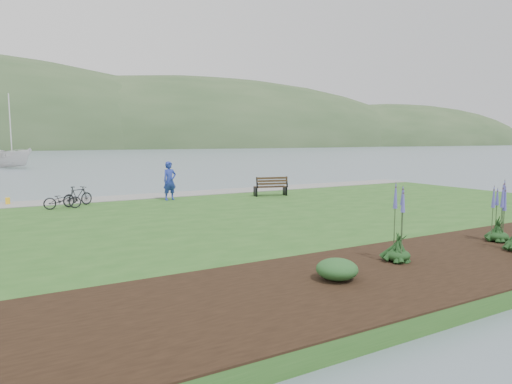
# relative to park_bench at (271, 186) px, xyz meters

# --- Properties ---
(ground) EXTENTS (600.00, 600.00, 0.00)m
(ground) POSITION_rel_park_bench_xyz_m (-4.22, -3.79, -0.94)
(ground) COLOR slate
(ground) RESTS_ON ground
(lawn) EXTENTS (34.00, 20.00, 0.40)m
(lawn) POSITION_rel_park_bench_xyz_m (-4.22, -5.79, -0.74)
(lawn) COLOR #29581F
(lawn) RESTS_ON ground
(shoreline_path) EXTENTS (34.00, 2.20, 0.03)m
(shoreline_path) POSITION_rel_park_bench_xyz_m (-4.22, 3.11, -0.53)
(shoreline_path) COLOR gray
(shoreline_path) RESTS_ON lawn
(garden_bed) EXTENTS (24.00, 4.40, 0.04)m
(garden_bed) POSITION_rel_park_bench_xyz_m (-1.22, -13.59, -0.52)
(garden_bed) COLOR black
(garden_bed) RESTS_ON lawn
(far_hillside) EXTENTS (580.00, 80.00, 38.00)m
(far_hillside) POSITION_rel_park_bench_xyz_m (15.78, 166.21, -0.94)
(far_hillside) COLOR #344F2C
(far_hillside) RESTS_ON ground
(park_bench) EXTENTS (1.87, 1.12, 1.09)m
(park_bench) POSITION_rel_park_bench_xyz_m (0.00, 0.00, 0.00)
(park_bench) COLOR black
(park_bench) RESTS_ON lawn
(person) EXTENTS (0.92, 0.70, 2.30)m
(person) POSITION_rel_park_bench_xyz_m (-5.34, 1.12, 0.61)
(person) COLOR #22339F
(person) RESTS_ON lawn
(bicycle_a) EXTENTS (0.57, 1.58, 0.82)m
(bicycle_a) POSITION_rel_park_bench_xyz_m (-10.48, 0.63, -0.13)
(bicycle_a) COLOR black
(bicycle_a) RESTS_ON lawn
(bicycle_b) EXTENTS (1.09, 1.57, 0.92)m
(bicycle_b) POSITION_rel_park_bench_xyz_m (-9.74, 1.24, -0.08)
(bicycle_b) COLOR black
(bicycle_b) RESTS_ON lawn
(sailboat) EXTENTS (15.09, 15.14, 28.37)m
(sailboat) POSITION_rel_park_bench_xyz_m (-11.07, 41.49, -0.94)
(sailboat) COLOR silver
(sailboat) RESTS_ON ground
(pannier) EXTENTS (0.21, 0.31, 0.32)m
(pannier) POSITION_rel_park_bench_xyz_m (-12.55, 3.41, -0.38)
(pannier) COLOR yellow
(pannier) RESTS_ON lawn
(echium_1) EXTENTS (0.62, 0.62, 1.94)m
(echium_1) POSITION_rel_park_bench_xyz_m (-0.09, -12.99, 0.32)
(echium_1) COLOR #123314
(echium_1) RESTS_ON garden_bed
(echium_4) EXTENTS (0.62, 0.62, 2.37)m
(echium_4) POSITION_rel_park_bench_xyz_m (-4.40, -13.12, 0.41)
(echium_4) COLOR #123314
(echium_4) RESTS_ON garden_bed
(shrub_0) EXTENTS (0.91, 0.91, 0.46)m
(shrub_0) POSITION_rel_park_bench_xyz_m (-6.69, -13.53, -0.27)
(shrub_0) COLOR #1E4C21
(shrub_0) RESTS_ON garden_bed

